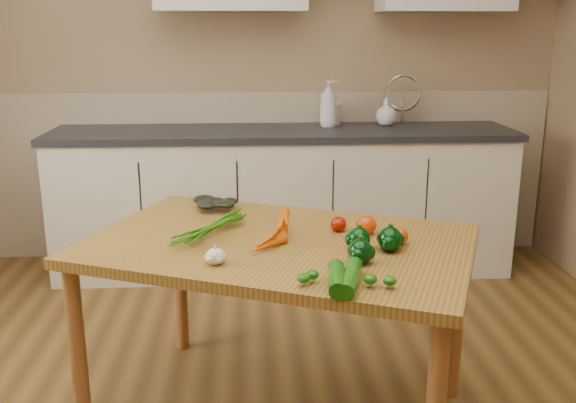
% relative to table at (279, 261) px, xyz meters
% --- Properties ---
extents(room, '(4.04, 5.04, 2.64)m').
position_rel_table_xyz_m(room, '(-0.10, -0.35, 0.58)').
color(room, brown).
rests_on(room, ground).
extents(counter_run, '(2.84, 0.64, 1.14)m').
position_rel_table_xyz_m(counter_run, '(0.12, 1.67, -0.21)').
color(counter_run, beige).
rests_on(counter_run, ground).
extents(table, '(1.63, 1.36, 0.75)m').
position_rel_table_xyz_m(table, '(0.00, 0.00, 0.00)').
color(table, olive).
rests_on(table, ground).
extents(soap_bottle_a, '(0.12, 0.12, 0.29)m').
position_rel_table_xyz_m(soap_bottle_a, '(0.40, 1.76, 0.38)').
color(soap_bottle_a, silver).
rests_on(soap_bottle_a, counter_run).
extents(soap_bottle_b, '(0.11, 0.11, 0.19)m').
position_rel_table_xyz_m(soap_bottle_b, '(0.43, 1.84, 0.33)').
color(soap_bottle_b, silver).
rests_on(soap_bottle_b, counter_run).
extents(soap_bottle_c, '(0.15, 0.15, 0.17)m').
position_rel_table_xyz_m(soap_bottle_c, '(0.77, 1.80, 0.32)').
color(soap_bottle_c, silver).
rests_on(soap_bottle_c, counter_run).
extents(carrot_bunch, '(0.31, 0.28, 0.07)m').
position_rel_table_xyz_m(carrot_bunch, '(-0.08, 0.02, 0.12)').
color(carrot_bunch, '#D44E05').
rests_on(carrot_bunch, table).
extents(leafy_greens, '(0.20, 0.18, 0.10)m').
position_rel_table_xyz_m(leafy_greens, '(-0.25, 0.40, 0.13)').
color(leafy_greens, black).
rests_on(leafy_greens, table).
extents(garlic_bulb, '(0.07, 0.07, 0.06)m').
position_rel_table_xyz_m(garlic_bulb, '(-0.22, -0.23, 0.11)').
color(garlic_bulb, white).
rests_on(garlic_bulb, table).
extents(pepper_a, '(0.08, 0.08, 0.08)m').
position_rel_table_xyz_m(pepper_a, '(0.28, -0.12, 0.12)').
color(pepper_a, black).
rests_on(pepper_a, table).
extents(pepper_b, '(0.09, 0.09, 0.09)m').
position_rel_table_xyz_m(pepper_b, '(0.39, -0.14, 0.13)').
color(pepper_b, black).
rests_on(pepper_b, table).
extents(pepper_c, '(0.08, 0.08, 0.08)m').
position_rel_table_xyz_m(pepper_c, '(0.26, -0.26, 0.12)').
color(pepper_c, black).
rests_on(pepper_c, table).
extents(tomato_a, '(0.06, 0.06, 0.06)m').
position_rel_table_xyz_m(tomato_a, '(0.24, 0.09, 0.11)').
color(tomato_a, '#841302').
rests_on(tomato_a, table).
extents(tomato_b, '(0.08, 0.08, 0.07)m').
position_rel_table_xyz_m(tomato_b, '(0.34, 0.05, 0.12)').
color(tomato_b, '#B83504').
rests_on(tomato_b, table).
extents(tomato_c, '(0.06, 0.06, 0.06)m').
position_rel_table_xyz_m(tomato_c, '(0.44, -0.07, 0.11)').
color(tomato_c, '#B83504').
rests_on(tomato_c, table).
extents(zucchini_a, '(0.11, 0.24, 0.05)m').
position_rel_table_xyz_m(zucchini_a, '(0.20, -0.44, 0.11)').
color(zucchini_a, '#114C08').
rests_on(zucchini_a, table).
extents(zucchini_b, '(0.08, 0.21, 0.05)m').
position_rel_table_xyz_m(zucchini_b, '(0.16, -0.45, 0.11)').
color(zucchini_b, '#114C08').
rests_on(zucchini_b, table).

